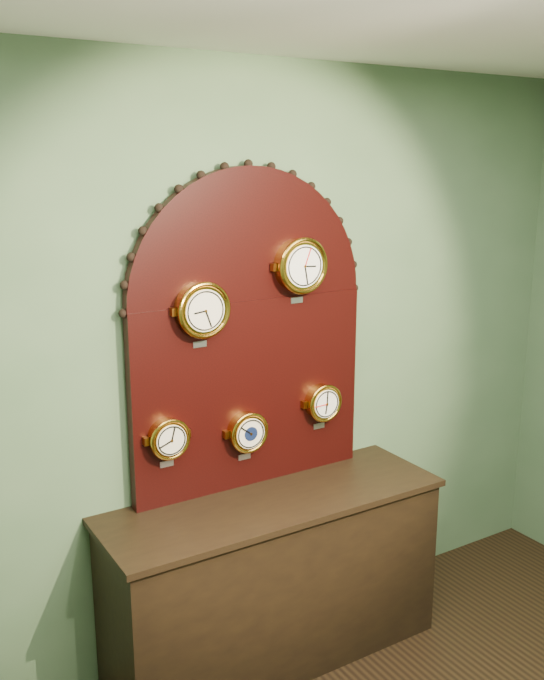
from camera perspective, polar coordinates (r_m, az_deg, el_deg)
wall_back at (r=3.51m, az=-2.13°, el=-2.03°), size 4.00×0.00×4.00m
shop_counter at (r=3.70m, az=0.17°, el=-18.11°), size 1.60×0.50×0.80m
display_board at (r=3.41m, az=-1.75°, el=1.43°), size 1.26×0.06×1.53m
roman_clock at (r=3.21m, az=-5.41°, el=2.35°), size 0.25×0.08×0.30m
arabic_clock at (r=3.43m, az=2.25°, el=5.76°), size 0.27×0.08×0.31m
hygrometer at (r=3.30m, az=-7.99°, el=-7.52°), size 0.19×0.08×0.24m
barometer at (r=3.48m, az=-1.91°, el=-7.09°), size 0.20×0.08×0.25m
tide_clock at (r=3.67m, az=3.95°, el=-4.83°), size 0.19×0.08×0.24m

